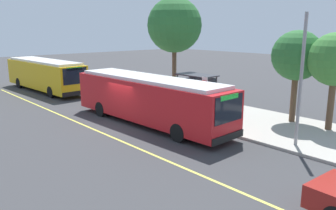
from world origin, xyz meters
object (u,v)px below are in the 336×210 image
at_px(waiting_bench, 195,101).
at_px(route_sign_post, 205,93).
at_px(pedestrian_commuter, 198,102).
at_px(transit_bus_second, 45,74).
at_px(transit_bus_main, 149,98).

bearing_deg(waiting_bench, route_sign_post, -37.26).
xyz_separation_m(waiting_bench, pedestrian_commuter, (1.88, -1.63, 0.48)).
height_order(transit_bus_second, route_sign_post, same).
distance_m(transit_bus_second, pedestrian_commuter, 17.06).
height_order(transit_bus_main, route_sign_post, same).
relative_size(waiting_bench, pedestrian_commuter, 0.95).
xyz_separation_m(transit_bus_main, route_sign_post, (2.28, 2.55, 0.34)).
distance_m(route_sign_post, pedestrian_commuter, 1.62).
height_order(transit_bus_main, pedestrian_commuter, transit_bus_main).
bearing_deg(transit_bus_main, route_sign_post, 48.20).
distance_m(waiting_bench, route_sign_post, 4.08).
relative_size(transit_bus_main, route_sign_post, 4.36).
bearing_deg(pedestrian_commuter, waiting_bench, 139.09).
bearing_deg(transit_bus_second, pedestrian_commuter, 11.63).
bearing_deg(pedestrian_commuter, route_sign_post, -30.70).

